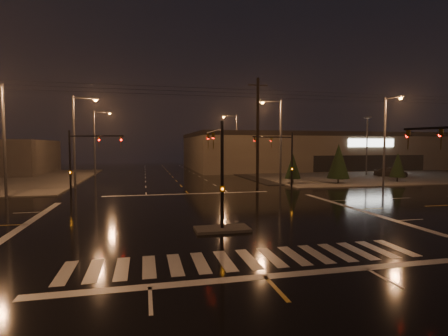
# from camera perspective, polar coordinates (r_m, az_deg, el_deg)

# --- Properties ---
(ground) EXTENTS (140.00, 140.00, 0.00)m
(ground) POSITION_cam_1_polar(r_m,az_deg,el_deg) (23.30, -2.47, -7.85)
(ground) COLOR black
(ground) RESTS_ON ground
(sidewalk_ne) EXTENTS (36.00, 36.00, 0.12)m
(sidewalk_ne) POSITION_cam_1_polar(r_m,az_deg,el_deg) (62.75, 20.10, -0.79)
(sidewalk_ne) COLOR #45433E
(sidewalk_ne) RESTS_ON ground
(median_island) EXTENTS (3.00, 1.60, 0.15)m
(median_island) POSITION_cam_1_polar(r_m,az_deg,el_deg) (19.45, -0.30, -9.93)
(median_island) COLOR #45433E
(median_island) RESTS_ON ground
(crosswalk) EXTENTS (15.00, 2.60, 0.01)m
(crosswalk) POSITION_cam_1_polar(r_m,az_deg,el_deg) (14.81, 4.06, -14.58)
(crosswalk) COLOR beige
(crosswalk) RESTS_ON ground
(stop_bar_near) EXTENTS (16.00, 0.50, 0.01)m
(stop_bar_near) POSITION_cam_1_polar(r_m,az_deg,el_deg) (13.02, 6.74, -17.20)
(stop_bar_near) COLOR beige
(stop_bar_near) RESTS_ON ground
(stop_bar_far) EXTENTS (16.00, 0.50, 0.01)m
(stop_bar_far) POSITION_cam_1_polar(r_m,az_deg,el_deg) (34.03, -5.83, -4.22)
(stop_bar_far) COLOR beige
(stop_bar_far) RESTS_ON ground
(parking_lot) EXTENTS (50.00, 24.00, 0.08)m
(parking_lot) POSITION_cam_1_polar(r_m,az_deg,el_deg) (64.01, 24.83, -0.84)
(parking_lot) COLOR black
(parking_lot) RESTS_ON ground
(retail_building) EXTENTS (60.20, 28.30, 7.20)m
(retail_building) POSITION_cam_1_polar(r_m,az_deg,el_deg) (78.84, 16.88, 2.87)
(retail_building) COLOR brown
(retail_building) RESTS_ON ground
(signal_mast_median) EXTENTS (0.25, 4.59, 6.00)m
(signal_mast_median) POSITION_cam_1_polar(r_m,az_deg,el_deg) (19.84, -0.89, 1.08)
(signal_mast_median) COLOR black
(signal_mast_median) RESTS_ON ground
(signal_mast_ne) EXTENTS (4.84, 1.86, 6.00)m
(signal_mast_ne) POSITION_cam_1_polar(r_m,az_deg,el_deg) (35.33, 9.79, 2.20)
(signal_mast_ne) COLOR black
(signal_mast_ne) RESTS_ON ground
(signal_mast_nw) EXTENTS (4.84, 1.86, 6.00)m
(signal_mast_nw) POSITION_cam_1_polar(r_m,az_deg,el_deg) (33.05, -22.27, 1.89)
(signal_mast_nw) COLOR black
(signal_mast_nw) RESTS_ON ground
(streetlight_1) EXTENTS (2.77, 0.32, 10.00)m
(streetlight_1) POSITION_cam_1_polar(r_m,az_deg,el_deg) (41.09, -22.88, 4.96)
(streetlight_1) COLOR #38383A
(streetlight_1) RESTS_ON ground
(streetlight_2) EXTENTS (2.77, 0.32, 10.00)m
(streetlight_2) POSITION_cam_1_polar(r_m,az_deg,el_deg) (56.91, -20.09, 4.57)
(streetlight_2) COLOR #38383A
(streetlight_2) RESTS_ON ground
(streetlight_3) EXTENTS (2.77, 0.32, 10.00)m
(streetlight_3) POSITION_cam_1_polar(r_m,az_deg,el_deg) (41.41, 8.84, 5.19)
(streetlight_3) COLOR #38383A
(streetlight_3) RESTS_ON ground
(streetlight_4) EXTENTS (2.77, 0.32, 10.00)m
(streetlight_4) POSITION_cam_1_polar(r_m,az_deg,el_deg) (60.44, 1.79, 4.71)
(streetlight_4) COLOR #38383A
(streetlight_4) RESTS_ON ground
(streetlight_5) EXTENTS (0.32, 2.77, 10.00)m
(streetlight_5) POSITION_cam_1_polar(r_m,az_deg,el_deg) (35.70, -32.45, 4.93)
(streetlight_5) COLOR #38383A
(streetlight_5) RESTS_ON ground
(streetlight_6) EXTENTS (0.32, 2.77, 10.00)m
(streetlight_6) POSITION_cam_1_polar(r_m,az_deg,el_deg) (42.61, 25.02, 4.85)
(streetlight_6) COLOR #38383A
(streetlight_6) RESTS_ON ground
(utility_pole_1) EXTENTS (2.20, 0.32, 12.00)m
(utility_pole_1) POSITION_cam_1_polar(r_m,az_deg,el_deg) (38.45, 5.52, 5.83)
(utility_pole_1) COLOR black
(utility_pole_1) RESTS_ON ground
(conifer_0) EXTENTS (1.92, 1.92, 3.70)m
(conifer_0) POSITION_cam_1_polar(r_m,az_deg,el_deg) (43.01, 11.19, 0.30)
(conifer_0) COLOR black
(conifer_0) RESTS_ON ground
(conifer_1) EXTENTS (2.68, 2.68, 4.88)m
(conifer_1) POSITION_cam_1_polar(r_m,az_deg,el_deg) (44.69, 18.19, 1.07)
(conifer_1) COLOR black
(conifer_1) RESTS_ON ground
(conifer_2) EXTENTS (1.98, 1.98, 3.80)m
(conifer_2) POSITION_cam_1_polar(r_m,az_deg,el_deg) (49.36, 26.50, 0.46)
(conifer_2) COLOR black
(conifer_2) RESTS_ON ground
(car_parked) EXTENTS (4.20, 4.76, 1.56)m
(car_parked) POSITION_cam_1_polar(r_m,az_deg,el_deg) (57.23, 25.57, -0.61)
(car_parked) COLOR black
(car_parked) RESTS_ON ground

